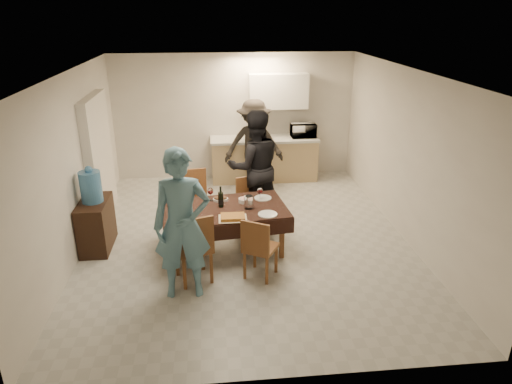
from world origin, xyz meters
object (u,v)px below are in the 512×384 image
(console, at_px, (96,225))
(microwave, at_px, (303,130))
(dining_table, at_px, (225,210))
(savoury_tart, at_px, (233,217))
(water_pitcher, at_px, (249,202))
(person_near, at_px, (182,225))
(wine_bottle, at_px, (221,197))
(water_jug, at_px, (91,187))
(person_far, at_px, (255,167))
(person_kitchen, at_px, (254,145))

(console, height_order, microwave, microwave)
(dining_table, relative_size, savoury_tart, 4.88)
(water_pitcher, height_order, person_near, person_near)
(person_near, bearing_deg, savoury_tart, 43.72)
(wine_bottle, bearing_deg, water_jug, 172.46)
(wine_bottle, height_order, person_far, person_far)
(water_jug, xyz_separation_m, person_kitchen, (2.62, 2.28, -0.09))
(person_near, relative_size, person_kitchen, 1.07)
(wine_bottle, relative_size, water_pitcher, 1.64)
(console, height_order, person_kitchen, person_kitchen)
(microwave, distance_m, person_kitchen, 1.18)
(water_jug, height_order, microwave, water_jug)
(water_pitcher, distance_m, person_near, 1.36)
(console, bearing_deg, person_near, -44.23)
(dining_table, xyz_separation_m, wine_bottle, (-0.05, 0.05, 0.19))
(dining_table, distance_m, person_far, 1.22)
(dining_table, bearing_deg, person_near, -124.75)
(dining_table, bearing_deg, person_kitchen, 68.09)
(console, height_order, wine_bottle, wine_bottle)
(water_pitcher, bearing_deg, wine_bottle, 165.96)
(wine_bottle, relative_size, person_kitchen, 0.18)
(dining_table, relative_size, microwave, 3.74)
(water_jug, bearing_deg, savoury_tart, -18.46)
(console, distance_m, person_far, 2.66)
(savoury_tart, distance_m, microwave, 3.81)
(savoury_tart, bearing_deg, microwave, 64.01)
(savoury_tart, bearing_deg, water_jug, 161.54)
(dining_table, relative_size, person_far, 1.00)
(dining_table, bearing_deg, person_far, 55.25)
(microwave, bearing_deg, console, 36.45)
(wine_bottle, distance_m, person_near, 1.21)
(savoury_tart, distance_m, person_far, 1.52)
(person_near, bearing_deg, wine_bottle, 63.41)
(water_pitcher, bearing_deg, person_far, 79.70)
(water_jug, distance_m, water_pitcher, 2.32)
(wine_bottle, bearing_deg, person_near, -114.44)
(person_kitchen, bearing_deg, microwave, 22.61)
(savoury_tart, xyz_separation_m, microwave, (1.66, 3.41, 0.32))
(console, relative_size, wine_bottle, 2.57)
(water_jug, bearing_deg, microwave, 36.45)
(microwave, relative_size, person_kitchen, 0.28)
(savoury_tart, relative_size, microwave, 0.77)
(dining_table, bearing_deg, console, 164.09)
(water_jug, bearing_deg, person_near, -44.23)
(water_pitcher, height_order, microwave, microwave)
(water_jug, distance_m, person_far, 2.60)
(wine_bottle, height_order, microwave, microwave)
(person_kitchen, bearing_deg, dining_table, -104.80)
(dining_table, bearing_deg, savoury_tart, -82.36)
(person_kitchen, bearing_deg, savoury_tart, -101.12)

